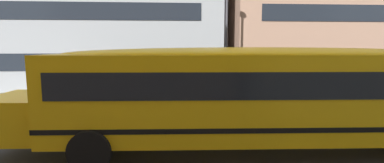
{
  "coord_description": "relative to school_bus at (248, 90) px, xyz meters",
  "views": [
    {
      "loc": [
        -0.71,
        -8.74,
        2.83
      ],
      "look_at": [
        -0.2,
        -0.75,
        1.85
      ],
      "focal_mm": 25.73,
      "sensor_mm": 36.0,
      "label": 1
    }
  ],
  "objects": [
    {
      "name": "sidewalk_far",
      "position": [
        -1.28,
        9.24,
        -1.69
      ],
      "size": [
        120.0,
        3.0,
        0.01
      ],
      "primitive_type": "cube",
      "color": "gray",
      "rests_on": "ground_plane"
    },
    {
      "name": "apartment_block_far_centre",
      "position": [
        11.22,
        17.45,
        4.96
      ],
      "size": [
        17.83,
        13.46,
        13.3
      ],
      "color": "#93705B",
      "rests_on": "ground_plane"
    },
    {
      "name": "school_bus",
      "position": [
        0.0,
        0.0,
        0.0
      ],
      "size": [
        12.81,
        3.29,
        2.85
      ],
      "rotation": [
        0.0,
        0.0,
        3.11
      ],
      "color": "yellow",
      "rests_on": "ground_plane"
    },
    {
      "name": "ground_plane",
      "position": [
        -1.28,
        1.5,
        -1.69
      ],
      "size": [
        400.0,
        400.0,
        0.0
      ],
      "primitive_type": "plane",
      "color": "#4C4C4F"
    },
    {
      "name": "street_lamp",
      "position": [
        1.0,
        8.54,
        2.62
      ],
      "size": [
        0.44,
        0.44,
        6.8
      ],
      "color": "#38383D",
      "rests_on": "ground_plane"
    },
    {
      "name": "lane_centreline",
      "position": [
        -1.28,
        1.5,
        -1.69
      ],
      "size": [
        110.0,
        0.16,
        0.01
      ],
      "primitive_type": "cube",
      "color": "silver",
      "rests_on": "ground_plane"
    }
  ]
}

